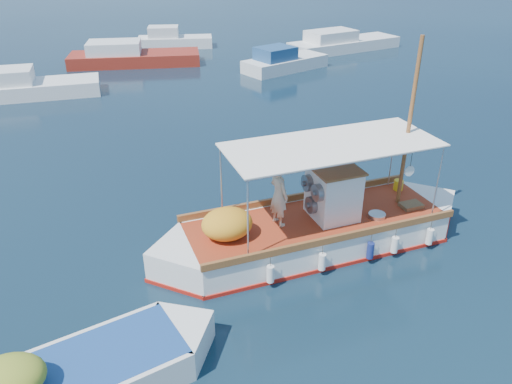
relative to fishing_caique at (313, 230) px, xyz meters
name	(u,v)px	position (x,y,z in m)	size (l,w,h in m)	color
ground	(285,241)	(-0.68, 0.46, -0.54)	(160.00, 160.00, 0.00)	black
fishing_caique	(313,230)	(0.00, 0.00, 0.00)	(9.91, 2.91, 6.05)	white
bg_boat_nw	(23,88)	(-8.76, 18.83, -0.04)	(7.74, 2.82, 1.80)	silver
bg_boat_n	(131,57)	(-2.19, 24.48, -0.04)	(9.12, 4.45, 1.80)	maroon
bg_boat_ne	(283,63)	(7.07, 19.51, -0.04)	(6.20, 3.96, 1.80)	silver
bg_boat_e	(341,44)	(13.63, 23.66, -0.04)	(9.37, 4.21, 1.80)	silver
bg_boat_far_n	(173,41)	(1.66, 29.26, -0.04)	(6.07, 3.28, 1.80)	silver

